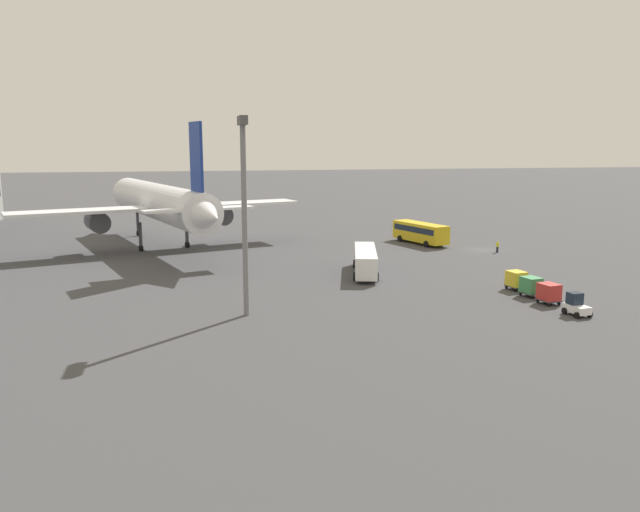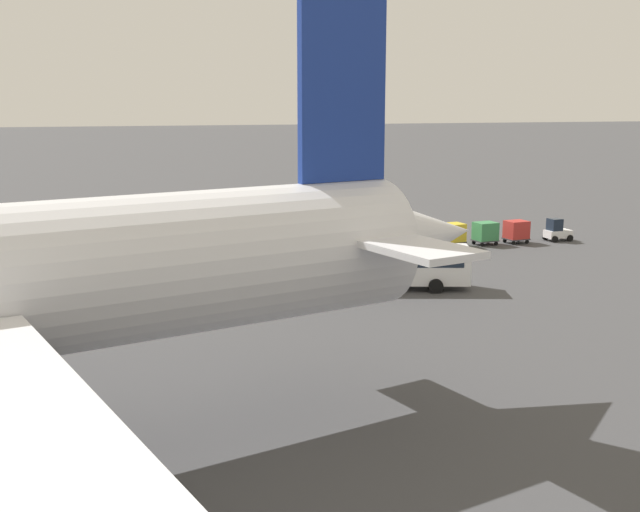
% 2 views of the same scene
% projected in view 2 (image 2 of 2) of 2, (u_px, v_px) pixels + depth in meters
% --- Properties ---
extents(ground_plane, '(600.00, 600.00, 0.00)m').
position_uv_depth(ground_plane, '(165.00, 242.00, 73.70)').
color(ground_plane, '#424244').
extents(shuttle_bus_near, '(11.26, 5.86, 3.30)m').
position_uv_depth(shuttle_bus_near, '(73.00, 237.00, 64.94)').
color(shuttle_bus_near, gold).
rests_on(shuttle_bus_near, ground).
extents(shuttle_bus_far, '(12.83, 5.82, 3.00)m').
position_uv_depth(shuttle_bus_far, '(378.00, 263.00, 55.65)').
color(shuttle_bus_far, white).
rests_on(shuttle_bus_far, ground).
extents(baggage_tug, '(2.51, 1.82, 2.10)m').
position_uv_depth(baggage_tug, '(557.00, 231.00, 74.33)').
color(baggage_tug, white).
rests_on(baggage_tug, ground).
extents(worker_person, '(0.38, 0.38, 1.74)m').
position_uv_depth(worker_person, '(190.00, 230.00, 75.29)').
color(worker_person, '#1E1E2D').
rests_on(worker_person, ground).
extents(cargo_cart_red, '(2.23, 1.97, 2.06)m').
position_uv_depth(cargo_cart_red, '(516.00, 230.00, 73.09)').
color(cargo_cart_red, '#38383D').
rests_on(cargo_cart_red, ground).
extents(cargo_cart_green, '(2.23, 1.97, 2.06)m').
position_uv_depth(cargo_cart_green, '(485.00, 232.00, 72.24)').
color(cargo_cart_green, '#38383D').
rests_on(cargo_cart_green, ground).
extents(cargo_cart_yellow, '(2.23, 1.97, 2.06)m').
position_uv_depth(cargo_cart_yellow, '(453.00, 233.00, 71.55)').
color(cargo_cart_yellow, '#38383D').
rests_on(cargo_cart_yellow, ground).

